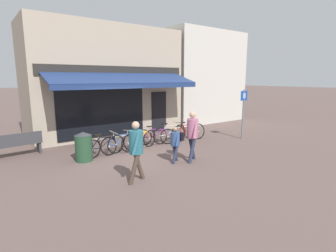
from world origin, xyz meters
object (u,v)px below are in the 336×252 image
at_px(bicycle_blue, 120,143).
at_px(park_bench, 18,144).
at_px(bicycle_black, 104,146).
at_px(parking_sign, 243,109).
at_px(litter_bin, 84,146).
at_px(bicycle_purple, 156,136).
at_px(bicycle_silver, 170,134).
at_px(pedestrian_second_adult, 136,146).
at_px(bicycle_orange, 139,140).
at_px(bicycle_red, 188,132).
at_px(pedestrian_child, 176,140).
at_px(pedestrian_adult, 192,131).

bearing_deg(bicycle_blue, park_bench, 143.72).
bearing_deg(bicycle_black, parking_sign, -18.08).
xyz_separation_m(litter_bin, park_bench, (-1.73, 1.92, -0.04)).
height_order(bicycle_purple, litter_bin, litter_bin).
relative_size(bicycle_blue, bicycle_purple, 1.07).
relative_size(bicycle_purple, litter_bin, 1.55).
relative_size(bicycle_silver, pedestrian_second_adult, 1.08).
bearing_deg(pedestrian_second_adult, bicycle_orange, -115.14).
distance_m(bicycle_red, park_bench, 6.81).
bearing_deg(bicycle_red, pedestrian_second_adult, -140.88).
distance_m(bicycle_purple, pedestrian_child, 2.55).
xyz_separation_m(bicycle_blue, bicycle_silver, (2.51, 0.15, 0.02)).
distance_m(bicycle_black, bicycle_silver, 3.21).
relative_size(pedestrian_adult, pedestrian_second_adult, 1.02).
bearing_deg(bicycle_red, pedestrian_child, -132.52).
height_order(parking_sign, park_bench, parking_sign).
height_order(bicycle_purple, parking_sign, parking_sign).
bearing_deg(pedestrian_second_adult, parking_sign, -159.99).
distance_m(bicycle_purple, park_bench, 5.21).
relative_size(bicycle_silver, bicycle_red, 0.99).
distance_m(bicycle_black, bicycle_blue, 0.70).
distance_m(bicycle_red, parking_sign, 2.77).
xyz_separation_m(parking_sign, park_bench, (-8.82, 3.03, -0.94)).
bearing_deg(bicycle_orange, bicycle_red, -11.97).
relative_size(bicycle_purple, pedestrian_adult, 0.91).
bearing_deg(litter_bin, bicycle_purple, 7.21).
bearing_deg(bicycle_orange, park_bench, 144.34).
height_order(pedestrian_child, litter_bin, pedestrian_child).
bearing_deg(pedestrian_child, bicycle_purple, -115.00).
xyz_separation_m(bicycle_silver, pedestrian_adult, (-1.01, -2.57, 0.65)).
bearing_deg(pedestrian_second_adult, bicycle_red, -140.33).
relative_size(bicycle_black, bicycle_orange, 0.96).
bearing_deg(park_bench, pedestrian_child, -47.93).
xyz_separation_m(bicycle_black, park_bench, (-2.50, 1.84, 0.08)).
xyz_separation_m(pedestrian_child, litter_bin, (-2.45, 1.98, -0.24)).
relative_size(pedestrian_child, park_bench, 0.75).
bearing_deg(bicycle_blue, parking_sign, -20.86).
bearing_deg(park_bench, bicycle_orange, -28.93).
height_order(bicycle_blue, pedestrian_adult, pedestrian_adult).
bearing_deg(parking_sign, bicycle_red, 151.14).
relative_size(bicycle_black, bicycle_blue, 1.02).
bearing_deg(bicycle_black, pedestrian_child, -58.11).
bearing_deg(pedestrian_adult, parking_sign, -172.63).
distance_m(bicycle_orange, litter_bin, 2.28).
bearing_deg(bicycle_red, bicycle_black, -173.21).
relative_size(bicycle_red, pedestrian_second_adult, 1.09).
height_order(bicycle_orange, bicycle_red, bicycle_red).
xyz_separation_m(bicycle_blue, bicycle_orange, (0.82, -0.05, 0.01)).
relative_size(bicycle_silver, park_bench, 1.12).
xyz_separation_m(bicycle_black, pedestrian_adult, (2.19, -2.31, 0.66)).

